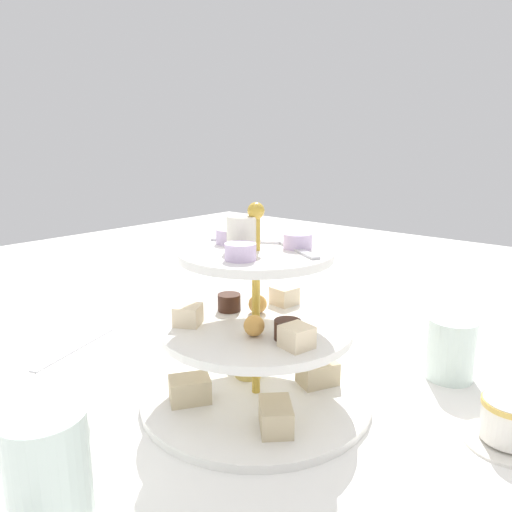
{
  "coord_description": "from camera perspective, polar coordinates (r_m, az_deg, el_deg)",
  "views": [
    {
      "loc": [
        -0.35,
        0.41,
        0.31
      ],
      "look_at": [
        0.0,
        0.0,
        0.18
      ],
      "focal_mm": 33.54,
      "sensor_mm": 36.0,
      "label": 1
    }
  ],
  "objects": [
    {
      "name": "ground_plane",
      "position": [
        0.63,
        -0.0,
        -16.66
      ],
      "size": [
        2.4,
        2.4,
        0.0
      ],
      "primitive_type": "plane",
      "color": "white"
    },
    {
      "name": "teacup_with_saucer",
      "position": [
        0.6,
        27.93,
        -17.18
      ],
      "size": [
        0.09,
        0.09,
        0.05
      ],
      "color": "white",
      "rests_on": "ground_plane"
    },
    {
      "name": "water_glass_tall_right",
      "position": [
        0.45,
        -23.46,
        -22.92
      ],
      "size": [
        0.07,
        0.07,
        0.11
      ],
      "primitive_type": "cylinder",
      "color": "silver",
      "rests_on": "ground_plane"
    },
    {
      "name": "tiered_serving_stand",
      "position": [
        0.59,
        -0.04,
        -10.2
      ],
      "size": [
        0.28,
        0.28,
        0.25
      ],
      "color": "white",
      "rests_on": "ground_plane"
    },
    {
      "name": "water_glass_short_left",
      "position": [
        0.71,
        22.19,
        -10.22
      ],
      "size": [
        0.06,
        0.06,
        0.08
      ],
      "primitive_type": "cylinder",
      "color": "silver",
      "rests_on": "ground_plane"
    },
    {
      "name": "butter_knife_left",
      "position": [
        0.81,
        -20.76,
        -10.21
      ],
      "size": [
        0.07,
        0.16,
        0.0
      ],
      "primitive_type": "cube",
      "rotation": [
        0.0,
        0.0,
        1.91
      ],
      "color": "silver",
      "rests_on": "ground_plane"
    }
  ]
}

